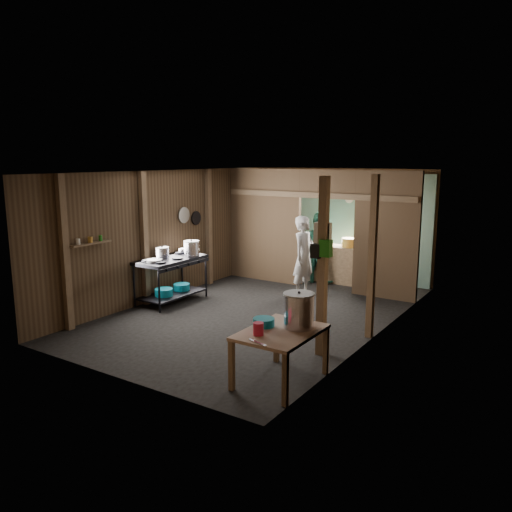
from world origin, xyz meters
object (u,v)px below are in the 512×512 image
Objects in this scene: prep_table at (281,356)px; stove_pot_large at (192,249)px; stock_pot at (299,311)px; pink_bucket at (258,329)px; cook at (304,257)px; yellow_tub at (350,243)px; gas_range at (171,280)px.

stove_pot_large is (-3.54, 2.47, 0.69)m from prep_table.
stock_pot is 3.01× the size of pink_bucket.
stove_pot_large is 2.30m from cook.
yellow_tub is 0.22× the size of cook.
stove_pot_large is 2.04× the size of pink_bucket.
prep_table is (3.71, -2.03, -0.10)m from gas_range.
stock_pot is (3.84, -1.80, 0.46)m from gas_range.
stock_pot is at bearing 61.21° from prep_table.
stove_pot_large reaches higher than stock_pot.
pink_bucket is 4.38m from cook.
gas_range reaches higher than prep_table.
gas_range is at bearing 146.89° from pink_bucket.
cook reaches higher than gas_range.
yellow_tub is at bearing 53.02° from stove_pot_large.
prep_table is at bearing -34.88° from stove_pot_large.
stove_pot_large reaches higher than pink_bucket.
cook is (-1.53, 4.10, 0.07)m from pink_bucket.
stock_pot reaches higher than gas_range.
cook reaches higher than prep_table.
yellow_tub reaches higher than gas_range.
gas_range is 4.69× the size of stove_pot_large.
pink_bucket is (-0.15, -0.29, 0.42)m from prep_table.
yellow_tub is 1.61m from cook.
gas_range is at bearing 154.93° from stock_pot.
prep_table is at bearing -76.00° from yellow_tub.
prep_table is at bearing -28.69° from gas_range.
pink_bucket is at bearing -117.57° from prep_table.
pink_bucket is 0.43× the size of yellow_tub.
prep_table is 0.69× the size of cook.
gas_range is 3.16× the size of stock_pot.
cook reaches higher than stove_pot_large.
gas_range is 4.14× the size of yellow_tub.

